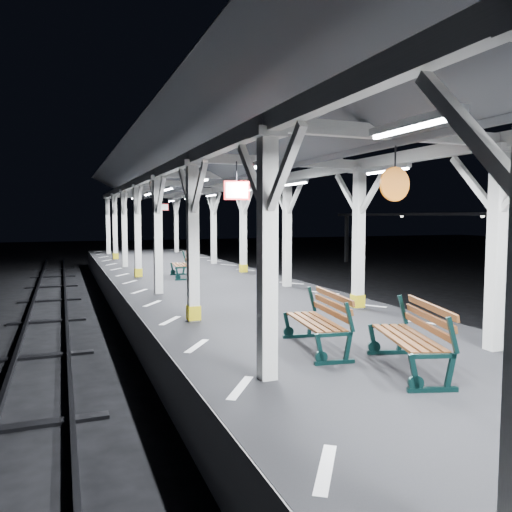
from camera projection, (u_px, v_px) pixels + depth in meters
ground at (324, 386)px, 9.37m from camera, size 120.00×120.00×0.00m
platform at (325, 360)px, 9.33m from camera, size 6.00×50.00×1.00m
hazard_stripes_left at (197, 346)px, 8.40m from camera, size 1.00×48.00×0.01m
hazard_stripes_right at (430, 323)px, 10.18m from camera, size 1.00×48.00×0.01m
track_left at (34, 422)px, 7.55m from camera, size 2.20×60.00×0.16m
canopy at (327, 140)px, 8.99m from camera, size 5.40×49.00×4.65m
bench_near at (415, 335)px, 7.01m from camera, size 1.15×1.89×0.96m
bench_mid at (321, 320)px, 8.16m from camera, size 0.88×1.80×0.94m
bench_far at (184, 264)px, 17.81m from camera, size 0.80×1.75×0.92m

